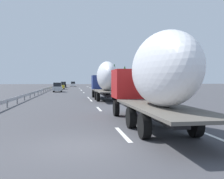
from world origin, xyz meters
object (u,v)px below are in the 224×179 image
car_yellow_coupe (61,86)px  road_sign (106,81)px  car_black_suv (64,85)px  car_silver_hatch (58,87)px  car_white_van (73,84)px  truck_trailing (154,77)px  truck_lead (105,79)px

car_yellow_coupe → road_sign: 20.70m
road_sign → car_black_suv: bearing=16.2°
car_silver_hatch → road_sign: bearing=-94.2°
road_sign → car_white_van: bearing=8.0°
car_yellow_coupe → car_white_van: (30.81, -3.32, 0.07)m
truck_trailing → truck_lead: bearing=0.0°
truck_lead → truck_trailing: (-18.84, -0.00, -0.04)m
car_silver_hatch → road_sign: 10.24m
car_black_suv → car_white_van: bearing=-12.5°
car_black_suv → road_sign: road_sign is taller
truck_trailing → car_silver_hatch: bearing=9.5°
truck_lead → car_black_suv: size_ratio=2.67×
truck_lead → car_black_suv: (57.05, 6.92, -1.60)m
car_white_van → car_black_suv: bearing=167.5°
car_black_suv → car_white_van: (14.36, -3.18, -0.01)m
car_yellow_coupe → road_sign: size_ratio=1.30×
truck_trailing → car_yellow_coupe: 59.88m
truck_lead → car_yellow_coupe: bearing=9.9°
truck_trailing → car_silver_hatch: 42.82m
road_sign → car_silver_hatch: bearing=85.8°
road_sign → truck_lead: bearing=172.2°
truck_lead → car_black_suv: truck_lead is taller
car_yellow_coupe → car_white_van: bearing=-6.1°
car_white_van → road_sign: (-48.79, -6.84, 1.30)m
truck_trailing → road_sign: 41.58m
truck_trailing → car_black_suv: size_ratio=2.60×
truck_lead → car_yellow_coupe: (40.60, 7.06, -1.68)m
car_black_suv → road_sign: 35.88m
truck_lead → truck_trailing: truck_lead is taller
truck_trailing → car_white_van: 90.34m
car_black_suv → car_yellow_coupe: bearing=179.5°
truck_trailing → car_black_suv: truck_trailing is taller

